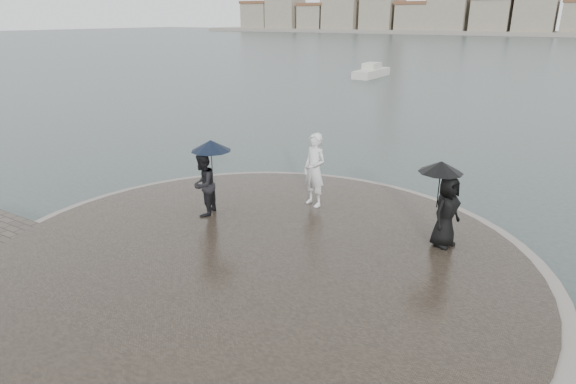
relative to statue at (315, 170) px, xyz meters
The scene contains 7 objects.
ground 7.00m from the statue, 86.51° to the right, with size 400.00×400.00×0.00m, color #2B3835.
kerb_ring 3.59m from the statue, 82.89° to the right, with size 12.50×12.50×0.32m, color gray.
quay_tip 3.58m from the statue, 82.89° to the right, with size 11.90×11.90×0.36m, color #2D261E.
statue is the anchor object (origin of this frame).
visitor_left 2.96m from the statue, 134.13° to the right, with size 1.19×1.10×2.04m.
visitor_right 3.74m from the statue, ahead, with size 1.12×1.07×1.95m.
far_skyline 154.03m from the statue, 92.19° to the left, with size 260.00×20.00×37.00m.
Camera 1 is at (5.60, -4.19, 5.32)m, focal length 30.00 mm.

